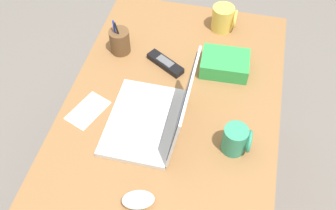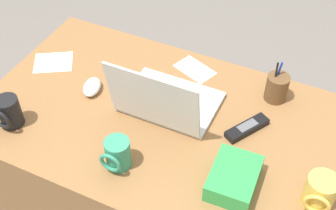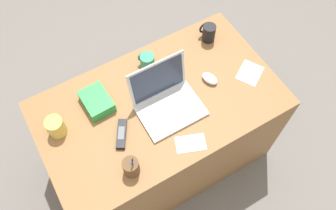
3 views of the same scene
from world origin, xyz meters
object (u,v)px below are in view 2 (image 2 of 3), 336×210
(coffee_mug_white, at_px, (117,154))
(coffee_mug_tall, at_px, (320,192))
(computer_mouse, at_px, (92,87))
(laptop, at_px, (165,101))
(snack_bag, at_px, (234,178))
(cordless_phone, at_px, (247,128))
(pen_holder, at_px, (277,87))
(coffee_mug_spare, at_px, (9,112))

(coffee_mug_white, distance_m, coffee_mug_tall, 0.59)
(coffee_mug_tall, bearing_deg, computer_mouse, -8.88)
(laptop, height_order, snack_bag, laptop)
(cordless_phone, distance_m, pen_holder, 0.20)
(laptop, relative_size, coffee_mug_tall, 3.12)
(computer_mouse, distance_m, coffee_mug_white, 0.36)
(pen_holder, bearing_deg, coffee_mug_white, 54.48)
(laptop, relative_size, cordless_phone, 2.05)
(computer_mouse, xyz_separation_m, coffee_mug_white, (-0.25, 0.25, 0.03))
(coffee_mug_spare, xyz_separation_m, cordless_phone, (-0.72, -0.31, -0.04))
(cordless_phone, bearing_deg, coffee_mug_tall, 145.57)
(computer_mouse, distance_m, coffee_mug_spare, 0.30)
(coffee_mug_tall, relative_size, pen_holder, 0.69)
(coffee_mug_tall, bearing_deg, laptop, -15.10)
(computer_mouse, bearing_deg, coffee_mug_spare, 41.50)
(coffee_mug_white, distance_m, cordless_phone, 0.44)
(coffee_mug_white, bearing_deg, laptop, -96.66)
(cordless_phone, bearing_deg, coffee_mug_white, 44.14)
(coffee_mug_tall, height_order, pen_holder, pen_holder)
(cordless_phone, bearing_deg, pen_holder, -101.91)
(computer_mouse, height_order, coffee_mug_spare, coffee_mug_spare)
(coffee_mug_white, height_order, snack_bag, coffee_mug_white)
(coffee_mug_white, distance_m, snack_bag, 0.35)
(coffee_mug_spare, relative_size, pen_holder, 0.71)
(laptop, xyz_separation_m, snack_bag, (-0.31, 0.19, -0.02))
(coffee_mug_tall, bearing_deg, cordless_phone, -34.43)
(computer_mouse, bearing_deg, pen_holder, -175.04)
(cordless_phone, bearing_deg, snack_bag, 97.75)
(laptop, distance_m, cordless_phone, 0.29)
(computer_mouse, relative_size, coffee_mug_spare, 0.90)
(coffee_mug_tall, xyz_separation_m, pen_holder, (0.23, -0.37, -0.00))
(computer_mouse, height_order, pen_holder, pen_holder)
(computer_mouse, height_order, snack_bag, snack_bag)
(cordless_phone, relative_size, snack_bag, 0.90)
(pen_holder, distance_m, snack_bag, 0.41)
(coffee_mug_tall, relative_size, coffee_mug_spare, 0.96)
(cordless_phone, distance_m, snack_bag, 0.23)
(coffee_mug_white, bearing_deg, coffee_mug_tall, -168.20)
(laptop, xyz_separation_m, pen_holder, (-0.32, -0.23, -0.00))
(computer_mouse, bearing_deg, snack_bag, 146.97)
(cordless_phone, xyz_separation_m, snack_bag, (-0.03, 0.22, 0.02))
(coffee_mug_tall, bearing_deg, coffee_mug_white, 11.80)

